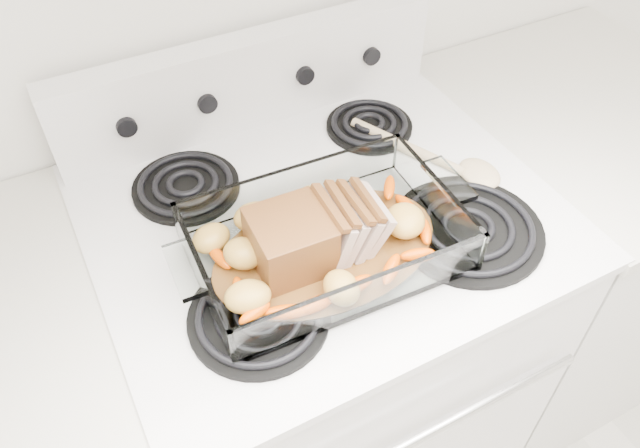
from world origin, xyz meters
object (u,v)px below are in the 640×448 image
baking_dish (326,244)px  pork_roast (308,237)px  electric_range (321,352)px  counter_right (546,253)px

baking_dish → pork_roast: pork_roast is taller
electric_range → counter_right: size_ratio=1.20×
counter_right → pork_roast: (-0.74, -0.10, 0.53)m
baking_dish → electric_range: bearing=68.0°
counter_right → pork_roast: 0.92m
electric_range → baking_dish: electric_range is taller
electric_range → pork_roast: bearing=-127.4°
counter_right → pork_roast: bearing=-172.5°
electric_range → baking_dish: 0.50m
electric_range → baking_dish: size_ratio=2.73×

